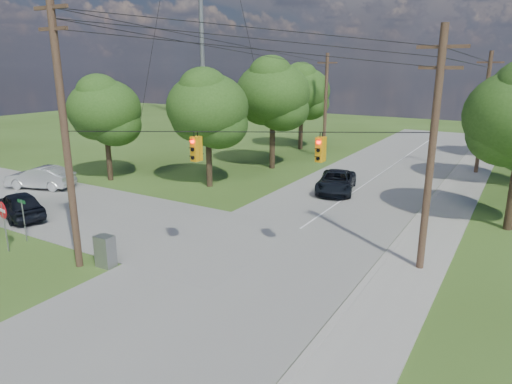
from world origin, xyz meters
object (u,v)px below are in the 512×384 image
Objects in this scene: pole_north_w at (326,105)px; control_cabinet at (105,251)px; car_cross_dark at (19,205)px; pole_north_e at (484,113)px; car_cross_silver at (40,177)px; pole_ne at (432,150)px; car_main_north at (336,182)px; do_not_enter_sign at (3,216)px; pole_sw at (65,131)px.

pole_north_w is 29.37m from control_cabinet.
pole_north_e is at bearing 157.27° from car_cross_dark.
pole_ne is at bearing 70.83° from car_cross_silver.
pole_north_w is at bearing 102.58° from car_main_north.
car_cross_silver is at bearing -141.12° from pole_north_e.
pole_sw is at bearing 16.49° from do_not_enter_sign.
car_cross_dark is at bearing -107.12° from pole_north_w.
control_cabinet is (1.10, 0.60, -5.49)m from pole_sw.
do_not_enter_sign is (-17.94, -8.28, -3.62)m from pole_ne.
pole_north_e is 35.15m from car_cross_dark.
do_not_enter_sign is (-4.44, -0.68, -4.38)m from pole_sw.
pole_ne is 13.95m from car_main_north.
car_cross_silver is (-13.79, 7.60, -5.37)m from pole_sw.
pole_north_w is 28.49m from car_cross_dark.
pole_sw is at bearing -153.43° from control_cabinet.
car_cross_silver is 16.45m from control_cabinet.
do_not_enter_sign reaches higher than car_cross_silver.
car_cross_dark is 5.52m from do_not_enter_sign.
pole_north_w is (-13.90, 22.00, -0.34)m from pole_ne.
car_cross_dark is 1.86× the size of do_not_enter_sign.
pole_north_w is at bearing 122.29° from pole_ne.
car_cross_dark is at bearing -167.51° from pole_ne.
control_cabinet is at bearing -150.55° from pole_ne.
pole_north_e reaches higher than control_cabinet.
pole_north_e reaches higher than car_main_north.
pole_north_e is 35.31m from car_cross_silver.
pole_sw is at bearing -114.52° from pole_north_e.
pole_sw is 29.62m from pole_north_w.
car_cross_silver is 21.85m from car_main_north.
car_cross_silver is 0.92× the size of car_main_north.
car_cross_silver is at bearing 152.78° from control_cabinet.
pole_north_w reaches higher than car_cross_silver.
car_cross_dark is at bearing 165.95° from control_cabinet.
car_main_north is 2.10× the size of do_not_enter_sign.
car_cross_dark is (-8.29, -26.92, -4.29)m from pole_north_w.
car_main_north is (5.44, 17.98, -5.45)m from pole_sw.
pole_sw is 16.64m from car_cross_silver.
do_not_enter_sign is at bearing -155.22° from pole_ne.
pole_ne is 1.05× the size of pole_north_e.
pole_ne is 27.67m from car_cross_silver.
car_main_north is 21.14m from do_not_enter_sign.
pole_north_w is 30.72m from do_not_enter_sign.
pole_north_e is 2.01× the size of car_cross_silver.
control_cabinet is at bearing 45.64° from car_cross_silver.
car_cross_dark is (-8.69, 2.68, -5.38)m from pole_sw.
car_cross_dark is at bearing -129.50° from pole_north_e.
car_cross_silver is (-13.39, -22.00, -4.28)m from pole_north_w.
car_main_north is at bearing 154.03° from car_cross_dark.
control_cabinet is (-4.34, -17.38, -0.04)m from car_main_north.
pole_sw reaches higher than control_cabinet.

